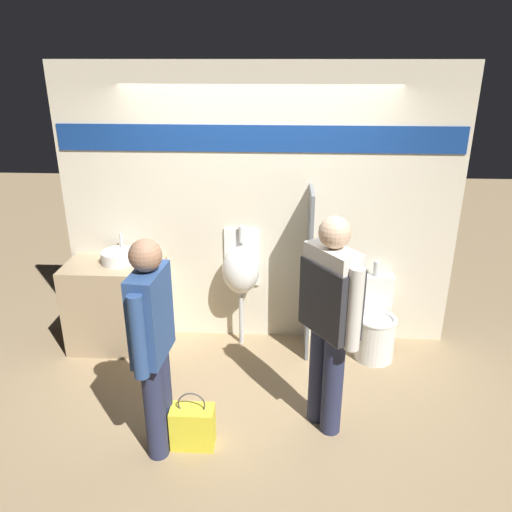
{
  "coord_description": "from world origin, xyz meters",
  "views": [
    {
      "loc": [
        0.24,
        -3.99,
        2.73
      ],
      "look_at": [
        0.0,
        0.17,
        1.05
      ],
      "focal_mm": 35.0,
      "sensor_mm": 36.0,
      "label": 1
    }
  ],
  "objects": [
    {
      "name": "sink_basin",
      "position": [
        -1.33,
        0.35,
        0.94
      ],
      "size": [
        0.33,
        0.33,
        0.25
      ],
      "color": "white",
      "rests_on": "sink_counter"
    },
    {
      "name": "urinal_near_counter",
      "position": [
        -0.16,
        0.41,
        0.81
      ],
      "size": [
        0.36,
        0.33,
        1.21
      ],
      "color": "silver",
      "rests_on": "ground_plane"
    },
    {
      "name": "ground_plane",
      "position": [
        0.0,
        0.0,
        0.0
      ],
      "size": [
        16.0,
        16.0,
        0.0
      ],
      "primitive_type": "plane",
      "color": "#997F5B"
    },
    {
      "name": "divider_near_counter",
      "position": [
        0.49,
        0.34,
        0.81
      ],
      "size": [
        0.03,
        0.46,
        1.63
      ],
      "color": "slate",
      "rests_on": "ground_plane"
    },
    {
      "name": "person_in_vest",
      "position": [
        0.59,
        -0.77,
        1.0
      ],
      "size": [
        0.44,
        0.52,
        1.73
      ],
      "rotation": [
        0.0,
        0.0,
        2.18
      ],
      "color": "#282D4C",
      "rests_on": "ground_plane"
    },
    {
      "name": "sink_counter",
      "position": [
        -1.38,
        0.3,
        0.44
      ],
      "size": [
        0.93,
        0.54,
        0.88
      ],
      "color": "tan",
      "rests_on": "ground_plane"
    },
    {
      "name": "shopping_bag",
      "position": [
        -0.4,
        -1.06,
        0.17
      ],
      "size": [
        0.32,
        0.18,
        0.47
      ],
      "color": "yellow",
      "rests_on": "ground_plane"
    },
    {
      "name": "toilet",
      "position": [
        1.14,
        0.27,
        0.32
      ],
      "size": [
        0.39,
        0.55,
        0.9
      ],
      "color": "white",
      "rests_on": "ground_plane"
    },
    {
      "name": "person_with_lanyard",
      "position": [
        -0.64,
        -1.09,
        0.91
      ],
      "size": [
        0.22,
        0.58,
        1.65
      ],
      "rotation": [
        0.0,
        0.0,
        1.49
      ],
      "color": "#282D4C",
      "rests_on": "ground_plane"
    },
    {
      "name": "cell_phone",
      "position": [
        -1.1,
        0.19,
        0.89
      ],
      "size": [
        0.07,
        0.14,
        0.01
      ],
      "color": "black",
      "rests_on": "sink_counter"
    },
    {
      "name": "display_wall",
      "position": [
        0.0,
        0.6,
        1.36
      ],
      "size": [
        3.78,
        0.07,
        2.7
      ],
      "color": "beige",
      "rests_on": "ground_plane"
    }
  ]
}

